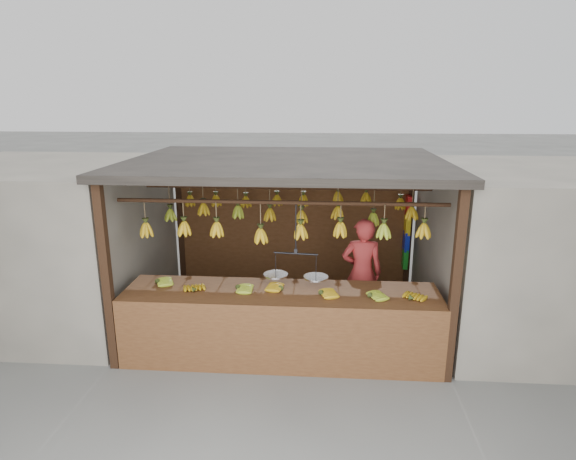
{
  "coord_description": "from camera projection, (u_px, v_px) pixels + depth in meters",
  "views": [
    {
      "loc": [
        0.51,
        -6.61,
        3.21
      ],
      "look_at": [
        0.0,
        0.3,
        1.3
      ],
      "focal_mm": 30.0,
      "sensor_mm": 36.0,
      "label": 1
    }
  ],
  "objects": [
    {
      "name": "balance_scale",
      "position": [
        296.0,
        273.0,
        5.97
      ],
      "size": [
        0.8,
        0.34,
        0.95
      ],
      "color": "black",
      "rests_on": "ground"
    },
    {
      "name": "neighbor_right",
      "position": [
        544.0,
        251.0,
        6.68
      ],
      "size": [
        3.0,
        3.0,
        2.3
      ],
      "primitive_type": "cube",
      "color": "slate",
      "rests_on": "ground"
    },
    {
      "name": "bag_bundles",
      "position": [
        407.0,
        232.0,
        8.14
      ],
      "size": [
        0.08,
        0.26,
        1.25
      ],
      "color": "red",
      "rests_on": "ground"
    },
    {
      "name": "neighbor_left",
      "position": [
        47.0,
        240.0,
        7.19
      ],
      "size": [
        3.0,
        3.0,
        2.3
      ],
      "primitive_type": "cube",
      "color": "slate",
      "rests_on": "ground"
    },
    {
      "name": "counter",
      "position": [
        280.0,
        309.0,
        5.86
      ],
      "size": [
        3.9,
        0.89,
        0.96
      ],
      "color": "#57321A",
      "rests_on": "ground"
    },
    {
      "name": "ground",
      "position": [
        287.0,
        318.0,
        7.24
      ],
      "size": [
        80.0,
        80.0,
        0.0
      ],
      "primitive_type": "plane",
      "color": "#5B5B57"
    },
    {
      "name": "vendor",
      "position": [
        362.0,
        273.0,
        6.85
      ],
      "size": [
        0.59,
        0.39,
        1.6
      ],
      "primitive_type": "imported",
      "rotation": [
        0.0,
        0.0,
        3.15
      ],
      "color": "#BF3333",
      "rests_on": "ground"
    },
    {
      "name": "hanging_bananas",
      "position": [
        287.0,
        214.0,
        6.81
      ],
      "size": [
        3.59,
        2.25,
        0.39
      ],
      "color": "#BB8E13",
      "rests_on": "ground"
    },
    {
      "name": "stall",
      "position": [
        288.0,
        185.0,
        7.04
      ],
      "size": [
        4.3,
        3.3,
        2.4
      ],
      "color": "black",
      "rests_on": "ground"
    }
  ]
}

